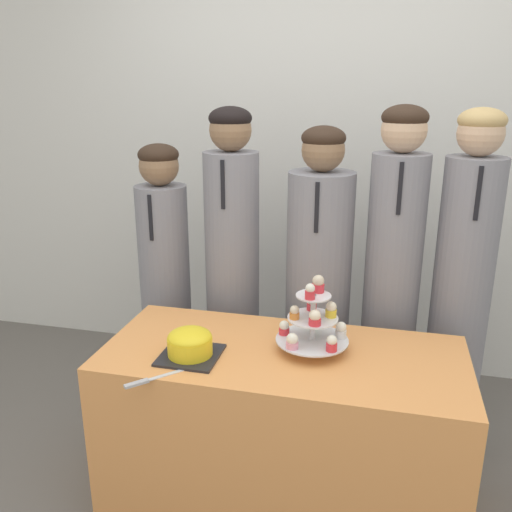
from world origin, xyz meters
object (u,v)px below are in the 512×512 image
object	(u,v)px
student_0	(165,286)
student_1	(232,276)
cake_knife	(151,379)
student_4	(461,295)
student_2	(318,295)
round_cake	(190,343)
student_3	(391,287)
cupcake_stand	(313,321)

from	to	relation	value
student_0	student_1	distance (m)	0.37
cake_knife	student_1	xyz separation A→B (m)	(0.05, 0.87, 0.08)
cake_knife	student_4	size ratio (longest dim) A/B	0.14
student_1	student_2	size ratio (longest dim) A/B	1.05
round_cake	student_3	xyz separation A→B (m)	(0.73, 0.68, 0.04)
cake_knife	student_2	size ratio (longest dim) A/B	0.15
student_1	student_3	world-z (taller)	student_3
student_0	student_2	xyz separation A→B (m)	(0.78, 0.00, 0.02)
cupcake_stand	student_4	world-z (taller)	student_4
round_cake	student_0	size ratio (longest dim) A/B	0.16
cupcake_stand	student_1	size ratio (longest dim) A/B	0.19
student_1	student_2	world-z (taller)	student_1
student_2	student_4	xyz separation A→B (m)	(0.64, -0.00, 0.06)
student_0	student_4	distance (m)	1.43
student_0	student_2	world-z (taller)	student_2
student_1	student_4	world-z (taller)	student_4
cake_knife	cupcake_stand	distance (m)	0.64
cupcake_stand	student_2	size ratio (longest dim) A/B	0.20
cupcake_stand	cake_knife	bearing A→B (deg)	-145.80
round_cake	student_1	xyz separation A→B (m)	(-0.03, 0.68, 0.03)
round_cake	cupcake_stand	xyz separation A→B (m)	(0.44, 0.16, 0.07)
cupcake_stand	student_0	world-z (taller)	student_0
round_cake	student_3	distance (m)	1.00
student_3	cake_knife	bearing A→B (deg)	-132.78
student_3	student_4	xyz separation A→B (m)	(0.30, 0.00, -0.01)
student_0	student_4	xyz separation A→B (m)	(1.42, 0.00, 0.09)
student_2	student_3	distance (m)	0.35
round_cake	cake_knife	world-z (taller)	round_cake
cake_knife	student_4	xyz separation A→B (m)	(1.11, 0.87, 0.08)
student_4	student_2	bearing A→B (deg)	180.00
round_cake	student_4	xyz separation A→B (m)	(1.04, 0.68, 0.03)
cake_knife	cupcake_stand	bearing A→B (deg)	-11.70
student_1	student_4	bearing A→B (deg)	-0.00
cupcake_stand	student_0	size ratio (longest dim) A/B	0.21
student_2	student_0	bearing A→B (deg)	-180.00
student_0	student_3	world-z (taller)	student_3
cake_knife	student_0	distance (m)	0.93
cake_knife	student_1	distance (m)	0.88
student_2	round_cake	bearing A→B (deg)	-120.22
round_cake	cupcake_stand	distance (m)	0.48
cupcake_stand	student_1	world-z (taller)	student_1
cupcake_stand	student_0	bearing A→B (deg)	147.90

